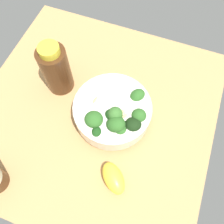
{
  "coord_description": "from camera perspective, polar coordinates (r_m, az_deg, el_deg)",
  "views": [
    {
      "loc": [
        -23.58,
        -13.86,
        56.81
      ],
      "look_at": [
        -0.29,
        -5.17,
        4.0
      ],
      "focal_mm": 37.24,
      "sensor_mm": 36.0,
      "label": 1
    }
  ],
  "objects": [
    {
      "name": "bottle_tall",
      "position": [
        0.63,
        -13.61,
        10.21
      ],
      "size": [
        7.37,
        7.37,
        15.73
      ],
      "color": "#472814",
      "rests_on": "ground_plane"
    },
    {
      "name": "lemon_wedge",
      "position": [
        0.56,
        0.38,
        -15.9
      ],
      "size": [
        8.62,
        8.67,
        3.99
      ],
      "primitive_type": "ellipsoid",
      "rotation": [
        0.0,
        0.0,
        3.94
      ],
      "color": "yellow",
      "rests_on": "ground_plane"
    },
    {
      "name": "ground_plane",
      "position": [
        0.65,
        -4.17,
        -0.74
      ],
      "size": [
        63.2,
        63.2,
        4.79
      ],
      "primitive_type": "cube",
      "color": "tan"
    },
    {
      "name": "bowl_of_broccoli",
      "position": [
        0.58,
        0.33,
        -0.29
      ],
      "size": [
        19.35,
        19.35,
        10.15
      ],
      "color": "silver",
      "rests_on": "ground_plane"
    }
  ]
}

